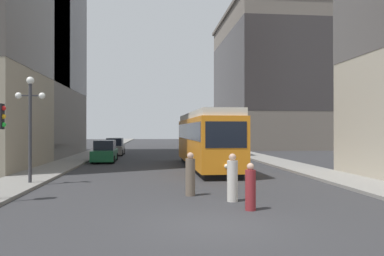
% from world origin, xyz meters
% --- Properties ---
extents(ground_plane, '(200.00, 200.00, 0.00)m').
position_xyz_m(ground_plane, '(0.00, 0.00, 0.00)').
color(ground_plane, '#303033').
extents(sidewalk_left, '(2.73, 120.00, 0.15)m').
position_xyz_m(sidewalk_left, '(-8.39, 40.00, 0.07)').
color(sidewalk_left, gray).
rests_on(sidewalk_left, ground).
extents(sidewalk_right, '(2.73, 120.00, 0.15)m').
position_xyz_m(sidewalk_right, '(8.39, 40.00, 0.07)').
color(sidewalk_right, gray).
rests_on(sidewalk_right, ground).
extents(streetcar, '(2.83, 14.35, 3.89)m').
position_xyz_m(streetcar, '(2.00, 15.91, 2.10)').
color(streetcar, black).
rests_on(streetcar, ground).
extents(transit_bus, '(2.61, 12.28, 3.45)m').
position_xyz_m(transit_bus, '(5.77, 31.23, 1.95)').
color(transit_bus, black).
rests_on(transit_bus, ground).
extents(parked_car_left_near, '(1.94, 4.87, 1.82)m').
position_xyz_m(parked_car_left_near, '(-5.72, 21.74, 0.84)').
color(parked_car_left_near, black).
rests_on(parked_car_left_near, ground).
extents(parked_car_left_mid, '(1.92, 4.79, 1.82)m').
position_xyz_m(parked_car_left_mid, '(-5.72, 30.18, 0.84)').
color(parked_car_left_mid, black).
rests_on(parked_car_left_mid, ground).
extents(pedestrian_crossing_near, '(0.36, 0.36, 1.59)m').
position_xyz_m(pedestrian_crossing_near, '(1.55, 1.81, 0.74)').
color(pedestrian_crossing_near, maroon).
rests_on(pedestrian_crossing_near, ground).
extents(pedestrian_crossing_far, '(0.40, 0.40, 1.80)m').
position_xyz_m(pedestrian_crossing_far, '(1.28, 3.42, 0.84)').
color(pedestrian_crossing_far, beige).
rests_on(pedestrian_crossing_far, ground).
extents(pedestrian_on_sidewalk, '(0.40, 0.40, 1.77)m').
position_xyz_m(pedestrian_on_sidewalk, '(-0.18, 4.80, 0.83)').
color(pedestrian_on_sidewalk, '#6B5B4C').
rests_on(pedestrian_on_sidewalk, ground).
extents(lamp_post_left_near, '(1.41, 0.36, 5.12)m').
position_xyz_m(lamp_post_left_near, '(-7.62, 8.41, 3.54)').
color(lamp_post_left_near, '#333338').
rests_on(lamp_post_left_near, sidewalk_left).
extents(building_right_corner, '(14.06, 24.40, 20.96)m').
position_xyz_m(building_right_corner, '(16.48, 47.75, 10.78)').
color(building_right_corner, slate).
rests_on(building_right_corner, ground).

